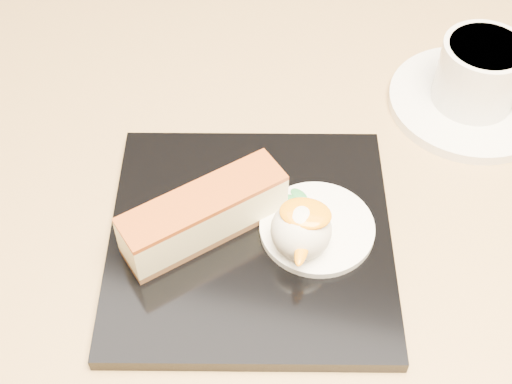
% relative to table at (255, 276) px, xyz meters
% --- Properties ---
extents(table, '(0.80, 0.80, 0.72)m').
position_rel_table_xyz_m(table, '(0.00, 0.00, 0.00)').
color(table, black).
rests_on(table, ground).
extents(dessert_plate, '(0.26, 0.26, 0.01)m').
position_rel_table_xyz_m(dessert_plate, '(0.01, -0.07, 0.16)').
color(dessert_plate, black).
rests_on(dessert_plate, table).
extents(cheesecake, '(0.12, 0.12, 0.04)m').
position_rel_table_xyz_m(cheesecake, '(-0.02, -0.07, 0.19)').
color(cheesecake, brown).
rests_on(cheesecake, dessert_plate).
extents(cream_smear, '(0.09, 0.09, 0.01)m').
position_rel_table_xyz_m(cream_smear, '(0.06, -0.05, 0.17)').
color(cream_smear, white).
rests_on(cream_smear, dessert_plate).
extents(ice_cream_scoop, '(0.05, 0.05, 0.05)m').
position_rel_table_xyz_m(ice_cream_scoop, '(0.05, -0.07, 0.19)').
color(ice_cream_scoop, white).
rests_on(ice_cream_scoop, cream_smear).
extents(mango_sauce, '(0.04, 0.03, 0.01)m').
position_rel_table_xyz_m(mango_sauce, '(0.05, -0.07, 0.21)').
color(mango_sauce, orange).
rests_on(mango_sauce, ice_cream_scoop).
extents(mint_sprig, '(0.04, 0.03, 0.00)m').
position_rel_table_xyz_m(mint_sprig, '(0.03, -0.03, 0.17)').
color(mint_sprig, '#2A813D').
rests_on(mint_sprig, cream_smear).
extents(saucer, '(0.15, 0.15, 0.01)m').
position_rel_table_xyz_m(saucer, '(0.18, 0.13, 0.16)').
color(saucer, white).
rests_on(saucer, table).
extents(coffee_cup, '(0.10, 0.07, 0.06)m').
position_rel_table_xyz_m(coffee_cup, '(0.18, 0.13, 0.20)').
color(coffee_cup, white).
rests_on(coffee_cup, saucer).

